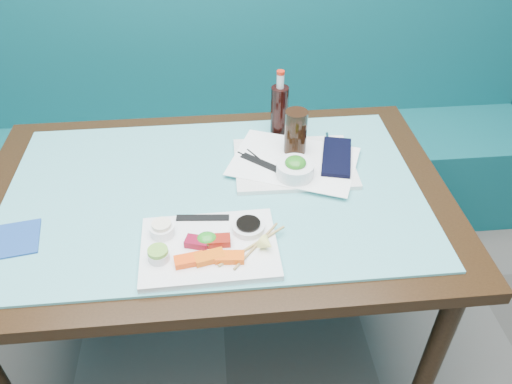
{
  "coord_description": "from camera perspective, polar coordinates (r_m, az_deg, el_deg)",
  "views": [
    {
      "loc": [
        0.01,
        0.3,
        1.69
      ],
      "look_at": [
        0.12,
        1.38,
        0.8
      ],
      "focal_mm": 35.0,
      "sensor_mm": 36.0,
      "label": 1
    }
  ],
  "objects": [
    {
      "name": "paper_placemat",
      "position": [
        1.57,
        4.38,
        3.54
      ],
      "size": [
        0.45,
        0.39,
        0.0
      ],
      "primitive_type": "cube",
      "rotation": [
        0.0,
        0.0,
        -0.4
      ],
      "color": "white",
      "rests_on": "serving_tray"
    },
    {
      "name": "sashimi_plate",
      "position": [
        1.29,
        -5.35,
        -6.37
      ],
      "size": [
        0.35,
        0.26,
        0.02
      ],
      "primitive_type": "cube",
      "rotation": [
        0.0,
        0.0,
        0.02
      ],
      "color": "white",
      "rests_on": "glass_top"
    },
    {
      "name": "ramekin_ginger",
      "position": [
        1.33,
        -10.66,
        -4.27
      ],
      "size": [
        0.08,
        0.08,
        0.03
      ],
      "primitive_type": "cylinder",
      "rotation": [
        0.0,
        0.0,
        0.24
      ],
      "color": "white",
      "rests_on": "sashimi_plate"
    },
    {
      "name": "black_chopstick_a",
      "position": [
        1.55,
        0.83,
        3.18
      ],
      "size": [
        0.15,
        0.15,
        0.01
      ],
      "primitive_type": "cylinder",
      "rotation": [
        1.57,
        0.0,
        0.78
      ],
      "color": "black",
      "rests_on": "serving_tray"
    },
    {
      "name": "salmon_left",
      "position": [
        1.25,
        -7.65,
        -7.73
      ],
      "size": [
        0.08,
        0.05,
        0.02
      ],
      "primitive_type": "cube",
      "rotation": [
        0.0,
        0.0,
        0.17
      ],
      "color": "#FF470A",
      "rests_on": "sashimi_plate"
    },
    {
      "name": "black_chopstick_b",
      "position": [
        1.55,
        1.12,
        3.19
      ],
      "size": [
        0.1,
        0.18,
        0.01
      ],
      "primitive_type": "cylinder",
      "rotation": [
        1.57,
        0.0,
        0.52
      ],
      "color": "black",
      "rests_on": "serving_tray"
    },
    {
      "name": "wasabi_fill",
      "position": [
        1.25,
        -11.16,
        -6.64
      ],
      "size": [
        0.06,
        0.06,
        0.01
      ],
      "primitive_type": "cylinder",
      "rotation": [
        0.0,
        0.0,
        0.19
      ],
      "color": "#6DAF38",
      "rests_on": "ramekin_wasabi"
    },
    {
      "name": "soy_dish",
      "position": [
        1.32,
        -0.88,
        -4.0
      ],
      "size": [
        0.09,
        0.09,
        0.02
      ],
      "primitive_type": "cylinder",
      "rotation": [
        0.0,
        0.0,
        -0.03
      ],
      "color": "white",
      "rests_on": "sashimi_plate"
    },
    {
      "name": "chopstick_sleeve",
      "position": [
        1.36,
        -6.11,
        -2.94
      ],
      "size": [
        0.15,
        0.04,
        0.0
      ],
      "primitive_type": "cube",
      "rotation": [
        0.0,
        0.0,
        -0.09
      ],
      "color": "black",
      "rests_on": "sashimi_plate"
    },
    {
      "name": "tuna_left",
      "position": [
        1.29,
        -6.75,
        -5.71
      ],
      "size": [
        0.07,
        0.05,
        0.02
      ],
      "primitive_type": "cube",
      "rotation": [
        0.0,
        0.0,
        -0.3
      ],
      "color": "maroon",
      "rests_on": "sashimi_plate"
    },
    {
      "name": "wooden_chopstick_b",
      "position": [
        1.28,
        0.04,
        -6.12
      ],
      "size": [
        0.13,
        0.16,
        0.01
      ],
      "primitive_type": "cylinder",
      "rotation": [
        1.57,
        0.0,
        -0.68
      ],
      "color": "#9E7F4A",
      "rests_on": "sashimi_plate"
    },
    {
      "name": "cola_bottle_cap",
      "position": [
        1.64,
        2.84,
        13.48
      ],
      "size": [
        0.03,
        0.03,
        0.01
      ],
      "primitive_type": "cylinder",
      "rotation": [
        0.0,
        0.0,
        -0.34
      ],
      "color": "red",
      "rests_on": "cola_bottle_neck"
    },
    {
      "name": "ramekin_wasabi",
      "position": [
        1.26,
        -11.07,
        -7.16
      ],
      "size": [
        0.07,
        0.07,
        0.02
      ],
      "primitive_type": "cylinder",
      "rotation": [
        0.0,
        0.0,
        -0.33
      ],
      "color": "white",
      "rests_on": "sashimi_plate"
    },
    {
      "name": "tuna_right",
      "position": [
        1.28,
        -4.29,
        -5.56
      ],
      "size": [
        0.06,
        0.04,
        0.02
      ],
      "primitive_type": "cube",
      "rotation": [
        0.0,
        0.0,
        -0.02
      ],
      "color": "maroon",
      "rests_on": "sashimi_plate"
    },
    {
      "name": "salmon_mid",
      "position": [
        1.25,
        -5.34,
        -7.44
      ],
      "size": [
        0.08,
        0.05,
        0.02
      ],
      "primitive_type": "cube",
      "rotation": [
        0.0,
        0.0,
        0.23
      ],
      "color": "#E85809",
      "rests_on": "sashimi_plate"
    },
    {
      "name": "seaweed_bowl",
      "position": [
        1.5,
        4.49,
        2.53
      ],
      "size": [
        0.13,
        0.13,
        0.05
      ],
      "primitive_type": "cylinder",
      "rotation": [
        0.0,
        0.0,
        -0.13
      ],
      "color": "white",
      "rests_on": "serving_tray"
    },
    {
      "name": "tray_sleeve",
      "position": [
        1.55,
        0.97,
        3.18
      ],
      "size": [
        0.15,
        0.14,
        0.0
      ],
      "primitive_type": "cube",
      "rotation": [
        0.0,
        0.0,
        0.84
      ],
      "color": "black",
      "rests_on": "serving_tray"
    },
    {
      "name": "blue_napkin",
      "position": [
        1.47,
        -26.01,
        -4.91
      ],
      "size": [
        0.15,
        0.15,
        0.01
      ],
      "primitive_type": "cube",
      "rotation": [
        0.0,
        0.0,
        0.16
      ],
      "color": "navy",
      "rests_on": "glass_top"
    },
    {
      "name": "serving_tray",
      "position": [
        1.58,
        4.37,
        3.3
      ],
      "size": [
        0.38,
        0.29,
        0.01
      ],
      "primitive_type": "cube",
      "rotation": [
        0.0,
        0.0,
        -0.02
      ],
      "color": "silver",
      "rests_on": "glass_top"
    },
    {
      "name": "cola_glass",
      "position": [
        1.58,
        4.56,
        6.84
      ],
      "size": [
        0.08,
        0.08,
        0.15
      ],
      "primitive_type": "cylinder",
      "rotation": [
        0.0,
        0.0,
        -0.2
      ],
      "color": "black",
      "rests_on": "serving_tray"
    },
    {
      "name": "salmon_right",
      "position": [
        1.24,
        -3.02,
        -7.47
      ],
      "size": [
        0.07,
        0.04,
        0.02
      ],
      "primitive_type": "cube",
      "rotation": [
        0.0,
        0.0,
        -0.09
      ],
      "color": "#FF570A",
      "rests_on": "sashimi_plate"
    },
    {
      "name": "soy_fill",
      "position": [
        1.31,
        -0.89,
        -3.63
      ],
      "size": [
        0.09,
        0.09,
        0.01
      ],
      "primitive_type": "cylinder",
      "rotation": [
        0.0,
        0.0,
        -0.41
      ],
      "color": "black",
      "rests_on": "soy_dish"
    },
    {
      "name": "booth_bench",
      "position": [
        2.39,
        -4.96,
        5.72
      ],
      "size": [
        3.0,
        0.56,
        1.17
      ],
      "color": "#0D5257",
      "rests_on": "ground"
    },
    {
      "name": "fork",
      "position": [
        1.68,
        8.2,
        5.95
      ],
      "size": [
        0.02,
        0.08,
        0.01
      ],
      "primitive_type": "cylinder",
      "rotation": [
        1.57,
        0.0,
        -0.14
      ],
      "color": "silver",
      "rests_on": "serving_tray"
    },
    {
      "name": "wooden_chopstick_a",
      "position": [
        1.28,
        -0.41,
        -6.14
      ],
      "size": [
        0.18,
        0.13,
        0.01
      ],
      "primitive_type": "cylinder",
      "rotation": [
        1.57,
        0.0,
        -0.97
      ],
      "color": "tan",
      "rests_on": "sashimi_plate"
    },
    {
      "name": "cola_bottle_neck",
      "position": [
        1.65,
        2.81,
        12.57
      ],
      "size": [
        0.03,
        0.03,
        0.05
      ],
      "primitive_type": "cylinder",
      "rotation": [
        0.0,
        0.0,
        0.4
      ],
      "color": "silver",
      "rests_on": "cola_bottle_body"
    },
    {
      "name": "ginger_fill",
      "position": [
        1.31,
        -10.76,
        -3.68
      ],
      "size": [
        0.06,
        0.06,
        0.01
      ],
      "primitive_type": "cylinder",
      "rotation": [
        0.0,
        0.0,
        -0.33
      ],
      "color": "#F5E5C9",
      "rests_on": "ramekin_ginger"
    },
    {
      "name": "glass_top",
      "position": [
        1.48,
        -4.81,
        0.09
      ],
      "size": [
        1.22,
        0.76,
        0.01
      ],
      "primitive_type": "cube",
      "color": "#59AFB2",
      "rests_on": "dining_table"
    },
    {
      "name": "seaweed_salad",
      "position": [
        1.48,
        4.54,
        3.36
      ],
      "size": [
        0.08,
        0.08,
        0.03
      ],
      "primitive_type": "ellipsoid",
      "rotation": [
        0.0,
        0.0,
        -0.38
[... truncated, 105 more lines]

